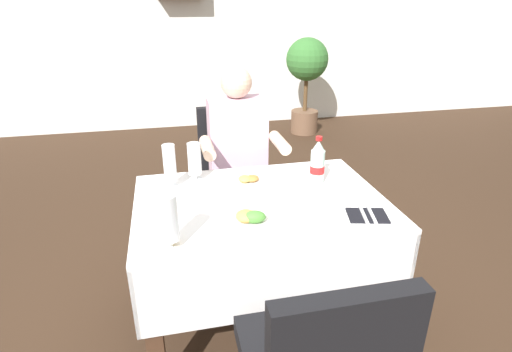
% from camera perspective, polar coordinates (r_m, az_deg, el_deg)
% --- Properties ---
extents(ground_plane, '(11.00, 11.00, 0.00)m').
position_cam_1_polar(ground_plane, '(2.25, 1.08, -22.84)').
color(ground_plane, '#382619').
extents(back_wall, '(11.00, 0.12, 2.93)m').
position_cam_1_polar(back_wall, '(5.63, -9.40, 21.62)').
color(back_wall, white).
rests_on(back_wall, ground).
extents(main_dining_table, '(1.18, 0.83, 0.75)m').
position_cam_1_polar(main_dining_table, '(2.02, 0.62, -7.71)').
color(main_dining_table, white).
rests_on(main_dining_table, ground).
extents(chair_far_diner_seat, '(0.44, 0.50, 0.97)m').
position_cam_1_polar(chair_far_diner_seat, '(2.74, -3.22, 0.47)').
color(chair_far_diner_seat, black).
rests_on(chair_far_diner_seat, ground).
extents(seated_diner_far, '(0.50, 0.46, 1.26)m').
position_cam_1_polar(seated_diner_far, '(2.58, -2.36, 2.78)').
color(seated_diner_far, '#282D42').
rests_on(seated_diner_far, ground).
extents(plate_near_camera, '(0.26, 0.26, 0.06)m').
position_cam_1_polar(plate_near_camera, '(1.73, -0.25, -6.09)').
color(plate_near_camera, white).
rests_on(plate_near_camera, main_dining_table).
extents(plate_far_diner, '(0.24, 0.24, 0.04)m').
position_cam_1_polar(plate_far_diner, '(2.10, -1.51, -0.75)').
color(plate_far_diner, white).
rests_on(plate_far_diner, main_dining_table).
extents(beer_glass_left, '(0.07, 0.07, 0.22)m').
position_cam_1_polar(beer_glass_left, '(1.56, -12.12, -6.27)').
color(beer_glass_left, white).
rests_on(beer_glass_left, main_dining_table).
extents(beer_glass_middle, '(0.07, 0.07, 0.20)m').
position_cam_1_polar(beer_glass_middle, '(2.13, -8.59, 2.01)').
color(beer_glass_middle, white).
rests_on(beer_glass_middle, main_dining_table).
extents(beer_glass_right, '(0.07, 0.07, 0.23)m').
position_cam_1_polar(beer_glass_right, '(2.06, -11.97, 1.29)').
color(beer_glass_right, white).
rests_on(beer_glass_right, main_dining_table).
extents(cola_bottle_primary, '(0.07, 0.07, 0.25)m').
position_cam_1_polar(cola_bottle_primary, '(2.08, 8.60, 1.71)').
color(cola_bottle_primary, silver).
rests_on(cola_bottle_primary, main_dining_table).
extents(napkin_cutlery_set, '(0.20, 0.20, 0.01)m').
position_cam_1_polar(napkin_cutlery_set, '(1.86, 15.32, -5.32)').
color(napkin_cutlery_set, black).
rests_on(napkin_cutlery_set, main_dining_table).
extents(potted_plant_corner, '(0.52, 0.52, 1.20)m').
position_cam_1_polar(potted_plant_corner, '(5.29, 7.10, 14.22)').
color(potted_plant_corner, brown).
rests_on(potted_plant_corner, ground).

